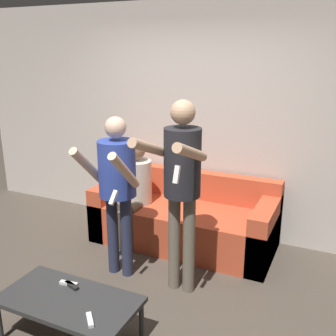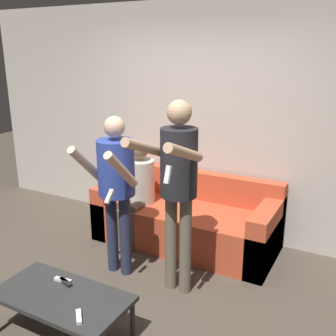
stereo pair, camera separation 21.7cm
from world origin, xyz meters
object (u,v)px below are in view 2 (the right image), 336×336
person_standing_right (178,177)px  person_seated (137,187)px  person_standing_left (116,178)px  remote_near (79,317)px  remote_far (63,280)px  couch (187,220)px  remote_mid (66,282)px  coffee_table (61,299)px

person_standing_right → person_seated: size_ratio=1.51×
person_standing_left → remote_near: bearing=-67.8°
person_standing_left → remote_far: 1.03m
couch → remote_far: (-0.29, -1.71, 0.09)m
person_seated → remote_far: (0.25, -1.53, -0.28)m
person_standing_right → remote_near: 1.35m
person_standing_left → person_seated: size_ratio=1.35×
couch → person_standing_left: size_ratio=1.29×
remote_near → remote_mid: bearing=143.3°
remote_mid → person_seated: bearing=100.7°
person_standing_right → person_seated: bearing=140.9°
coffee_table → remote_far: size_ratio=6.95×
coffee_table → couch: bearing=84.6°
couch → person_seated: person_seated is taller
person_seated → coffee_table: size_ratio=1.10×
remote_near → coffee_table: bearing=154.0°
person_standing_right → coffee_table: 1.34m
remote_mid → person_standing_left: bearing=95.4°
person_seated → remote_far: 1.57m
person_standing_right → remote_mid: 1.25m
couch → person_standing_right: person_standing_right is taller
person_standing_left → person_standing_right: (0.66, -0.01, 0.12)m
person_standing_left → remote_near: 1.35m
person_seated → couch: bearing=18.5°
person_seated → remote_near: person_seated is taller
remote_near → remote_far: (-0.41, 0.29, 0.00)m
person_seated → remote_far: bearing=-80.6°
remote_mid → person_standing_right: bearing=55.0°
couch → person_standing_left: 1.18m
person_standing_right → remote_far: 1.26m
person_standing_right → remote_mid: size_ratio=11.50×
remote_mid → remote_far: 0.04m
person_seated → remote_far: person_seated is taller
remote_mid → remote_far: bearing=162.3°
remote_near → remote_mid: (-0.38, 0.28, 0.00)m
couch → person_standing_right: bearing=-69.6°
person_seated → person_standing_left: bearing=-73.1°
couch → coffee_table: size_ratio=1.92×
couch → coffee_table: couch is taller
remote_near → couch: bearing=93.6°
remote_near → remote_mid: same height
coffee_table → remote_mid: (-0.07, 0.13, 0.05)m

